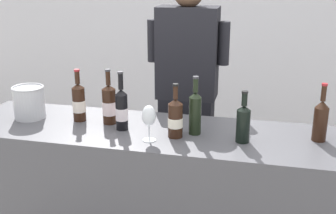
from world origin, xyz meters
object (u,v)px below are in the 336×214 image
(wine_bottle_0, at_px, (122,109))
(wine_bottle_1, at_px, (321,119))
(wine_bottle_4, at_px, (243,122))
(person_server, at_px, (187,106))
(wine_glass, at_px, (149,117))
(wine_bottle_2, at_px, (175,118))
(wine_bottle_5, at_px, (109,104))
(wine_bottle_6, at_px, (195,111))
(wine_bottle_3, at_px, (79,102))
(ice_bucket, at_px, (29,102))

(wine_bottle_0, relative_size, wine_bottle_1, 1.08)
(wine_bottle_4, relative_size, person_server, 0.16)
(wine_bottle_1, bearing_deg, wine_bottle_4, -163.76)
(wine_bottle_0, xyz_separation_m, wine_glass, (0.20, -0.13, 0.01))
(wine_bottle_4, distance_m, wine_glass, 0.52)
(person_server, bearing_deg, wine_bottle_2, -84.29)
(wine_glass, distance_m, person_server, 0.82)
(wine_bottle_4, height_order, person_server, person_server)
(wine_bottle_4, bearing_deg, wine_bottle_5, 172.47)
(wine_bottle_6, xyz_separation_m, wine_glass, (-0.23, -0.16, 0.00))
(wine_glass, bearing_deg, wine_bottle_4, 11.31)
(wine_bottle_1, xyz_separation_m, wine_bottle_2, (-0.79, -0.13, -0.01))
(wine_bottle_3, bearing_deg, person_server, 45.69)
(wine_bottle_0, distance_m, wine_bottle_5, 0.14)
(wine_bottle_5, distance_m, wine_bottle_6, 0.54)
(wine_bottle_2, relative_size, person_server, 0.18)
(wine_bottle_3, xyz_separation_m, ice_bucket, (-0.33, -0.03, -0.02))
(wine_bottle_3, bearing_deg, wine_bottle_2, -11.24)
(wine_bottle_3, height_order, person_server, person_server)
(wine_bottle_3, xyz_separation_m, wine_bottle_5, (0.20, -0.01, 0.00))
(wine_bottle_1, distance_m, wine_bottle_5, 1.23)
(wine_bottle_3, bearing_deg, wine_bottle_0, -15.67)
(wine_bottle_5, distance_m, ice_bucket, 0.53)
(wine_bottle_2, relative_size, ice_bucket, 1.51)
(wine_bottle_2, distance_m, wine_bottle_5, 0.46)
(wine_bottle_1, distance_m, ice_bucket, 1.76)
(wine_bottle_0, relative_size, wine_glass, 1.73)
(wine_bottle_1, relative_size, wine_bottle_4, 1.13)
(wine_bottle_2, distance_m, wine_bottle_3, 0.66)
(wine_bottle_4, xyz_separation_m, wine_bottle_5, (-0.82, 0.11, 0.01))
(wine_bottle_4, height_order, wine_bottle_6, wine_bottle_6)
(wine_bottle_5, relative_size, wine_glass, 1.67)
(wine_bottle_1, bearing_deg, wine_bottle_2, -170.28)
(wine_glass, bearing_deg, wine_bottle_0, 147.99)
(wine_bottle_2, distance_m, ice_bucket, 0.98)
(wine_bottle_6, distance_m, ice_bucket, 1.07)
(wine_bottle_1, xyz_separation_m, ice_bucket, (-1.76, -0.04, -0.02))
(wine_bottle_5, xyz_separation_m, person_server, (0.37, 0.59, -0.17))
(wine_glass, bearing_deg, person_server, 85.85)
(wine_bottle_2, bearing_deg, wine_bottle_3, 168.76)
(wine_bottle_5, bearing_deg, wine_bottle_4, -7.53)
(ice_bucket, bearing_deg, wine_bottle_3, 5.23)
(wine_bottle_6, xyz_separation_m, person_server, (-0.17, 0.64, -0.18))
(wine_bottle_2, xyz_separation_m, wine_bottle_6, (0.10, 0.08, 0.02))
(ice_bucket, bearing_deg, wine_bottle_1, 1.21)
(wine_bottle_2, relative_size, wine_bottle_6, 0.91)
(wine_bottle_0, relative_size, wine_bottle_6, 1.03)
(wine_bottle_2, xyz_separation_m, wine_bottle_3, (-0.64, 0.13, 0.01))
(wine_bottle_4, distance_m, person_server, 0.85)
(wine_bottle_0, distance_m, wine_bottle_6, 0.43)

